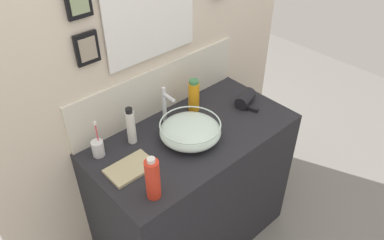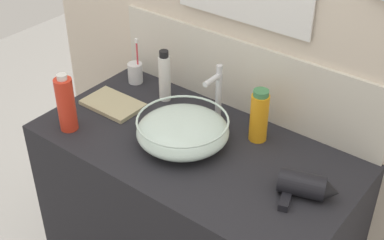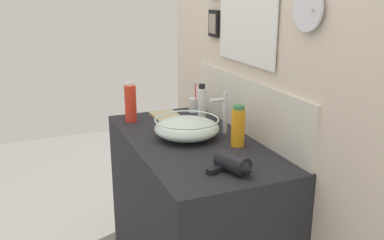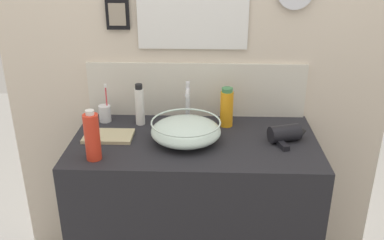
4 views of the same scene
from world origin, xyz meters
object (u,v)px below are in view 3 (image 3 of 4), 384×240
(toothbrush_cup, at_px, (194,105))
(hand_towel, at_px, (167,117))
(glass_bowl_sink, at_px, (187,128))
(hair_drier, at_px, (233,164))
(soap_dispenser, at_px, (238,126))
(spray_bottle, at_px, (202,103))
(faucet, at_px, (223,110))
(shampoo_bottle, at_px, (131,103))

(toothbrush_cup, distance_m, hand_towel, 0.20)
(glass_bowl_sink, bearing_deg, hand_towel, 176.43)
(toothbrush_cup, xyz_separation_m, hand_towel, (0.06, -0.19, -0.04))
(glass_bowl_sink, relative_size, hair_drier, 1.63)
(soap_dispenser, distance_m, spray_bottle, 0.43)
(toothbrush_cup, relative_size, spray_bottle, 0.94)
(faucet, xyz_separation_m, shampoo_bottle, (-0.38, -0.39, -0.02))
(glass_bowl_sink, distance_m, toothbrush_cup, 0.48)
(toothbrush_cup, bearing_deg, hand_towel, -73.50)
(hair_drier, xyz_separation_m, toothbrush_cup, (-0.90, 0.20, 0.01))
(soap_dispenser, bearing_deg, toothbrush_cup, 176.99)
(hair_drier, bearing_deg, toothbrush_cup, 167.32)
(shampoo_bottle, distance_m, hand_towel, 0.23)
(hand_towel, bearing_deg, toothbrush_cup, 106.50)
(hand_towel, bearing_deg, faucet, 26.03)
(glass_bowl_sink, height_order, shampoo_bottle, shampoo_bottle)
(glass_bowl_sink, distance_m, shampoo_bottle, 0.43)
(hair_drier, xyz_separation_m, shampoo_bottle, (-0.86, -0.20, 0.07))
(hair_drier, xyz_separation_m, spray_bottle, (-0.71, 0.17, 0.06))
(faucet, distance_m, hand_towel, 0.43)
(faucet, relative_size, toothbrush_cup, 1.10)
(hair_drier, bearing_deg, spray_bottle, 166.30)
(glass_bowl_sink, bearing_deg, toothbrush_cup, 153.08)
(faucet, height_order, soap_dispenser, faucet)
(glass_bowl_sink, relative_size, soap_dispenser, 1.63)
(faucet, bearing_deg, toothbrush_cup, 178.22)
(hair_drier, bearing_deg, faucet, 158.20)
(spray_bottle, bearing_deg, soap_dispenser, -0.57)
(toothbrush_cup, relative_size, soap_dispenser, 1.00)
(soap_dispenser, height_order, hand_towel, soap_dispenser)
(soap_dispenser, bearing_deg, glass_bowl_sink, -136.57)
(glass_bowl_sink, relative_size, hand_towel, 1.41)
(hair_drier, relative_size, shampoo_bottle, 0.89)
(hand_towel, bearing_deg, hair_drier, -0.59)
(faucet, xyz_separation_m, toothbrush_cup, (-0.42, 0.01, -0.08))
(toothbrush_cup, bearing_deg, hair_drier, -12.68)
(soap_dispenser, relative_size, hand_towel, 0.87)
(glass_bowl_sink, height_order, hair_drier, glass_bowl_sink)
(toothbrush_cup, bearing_deg, shampoo_bottle, -84.25)
(glass_bowl_sink, relative_size, faucet, 1.48)
(toothbrush_cup, bearing_deg, spray_bottle, -8.67)
(glass_bowl_sink, xyz_separation_m, spray_bottle, (-0.24, 0.19, 0.05))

